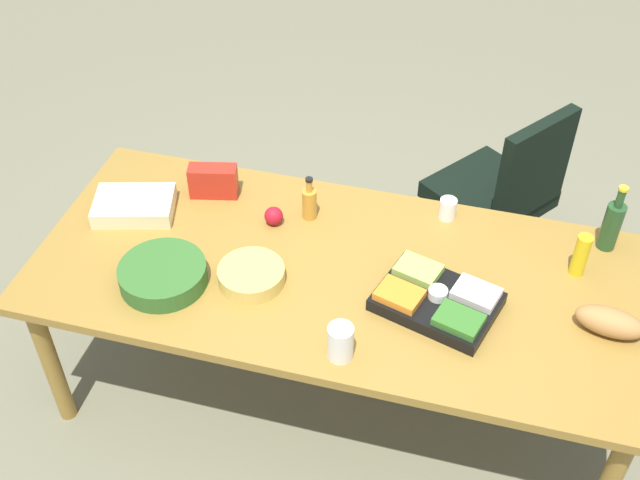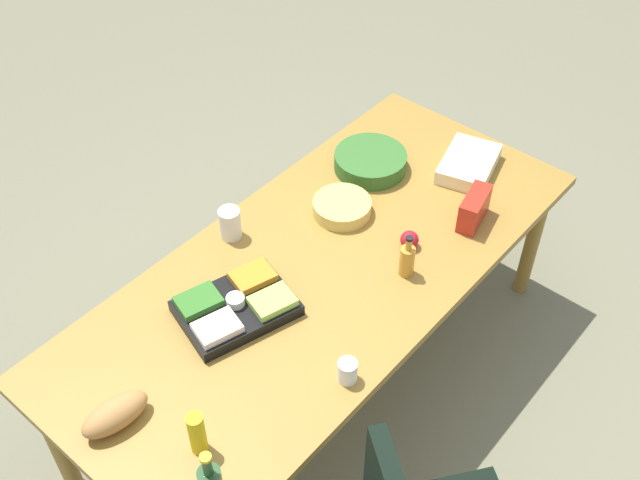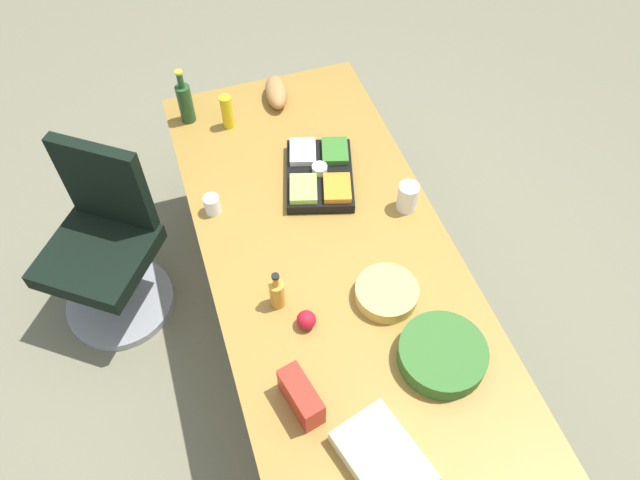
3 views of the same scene
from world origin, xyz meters
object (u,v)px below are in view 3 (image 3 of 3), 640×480
Objects in this scene: wine_bottle at (185,102)px; mayo_jar at (408,197)px; chip_bowl at (387,293)px; paper_cup at (212,205)px; mustard_bottle at (227,112)px; veggie_tray at (320,174)px; bread_loaf at (276,92)px; sheet_cake at (383,458)px; dressing_bottle at (277,293)px; office_chair at (107,256)px; chip_bag_red at (301,397)px; salad_bowl at (442,354)px; apple_red at (306,320)px; conference_table at (328,258)px.

wine_bottle reaches higher than mayo_jar.
chip_bowl is 0.86m from paper_cup.
mustard_bottle is 1.99× the size of paper_cup.
veggie_tray is 5.42× the size of paper_cup.
mustard_bottle is at bearing 39.31° from mayo_jar.
bread_loaf is 1.89m from sheet_cake.
dressing_bottle is at bearing 113.85° from mayo_jar.
chip_bag_red is at bearing -150.88° from office_chair.
chip_bag_red is at bearing 90.54° from salad_bowl.
office_chair is at bearing 42.86° from dressing_bottle.
mustard_bottle is 0.56m from paper_cup.
chip_bowl is (0.32, 0.09, -0.01)m from salad_bowl.
mustard_bottle is at bearing 17.13° from salad_bowl.
sheet_cake is (-1.44, -0.85, 0.39)m from office_chair.
apple_red is 0.74m from mayo_jar.
mayo_jar is at bearing -44.37° from chip_bag_red.
paper_cup is at bearing 94.10° from veggie_tray.
mayo_jar is (-0.88, -0.35, 0.02)m from bread_loaf.
apple_red is at bearing 157.99° from veggie_tray.
mustard_bottle is 1.50m from chip_bag_red.
chip_bag_red is at bearing -176.54° from wine_bottle.
paper_cup reaches higher than salad_bowl.
dressing_bottle is (-1.18, 0.33, 0.03)m from bread_loaf.
bread_loaf is at bearing 6.44° from salad_bowl.
conference_table is 0.34m from chip_bowl.
mustard_bottle is (0.33, -0.73, 0.45)m from office_chair.
veggie_tray is 2.44× the size of chip_bag_red.
dressing_bottle is (-0.30, 0.68, 0.01)m from mayo_jar.
apple_red is at bearing -20.59° from chip_bag_red.
conference_table is 9.33× the size of chip_bowl.
sheet_cake is at bearing 128.86° from salad_bowl.
veggie_tray is at bearing -32.09° from dressing_bottle.
apple_red is 0.34m from chip_bowl.
conference_table is 26.04× the size of paper_cup.
veggie_tray is 0.69m from chip_bowl.
chip_bag_red reaches higher than chip_bowl.
bread_loaf is at bearing -2.99° from conference_table.
wine_bottle is at bearing 9.15° from apple_red.
chip_bag_red is at bearing 158.41° from veggie_tray.
veggie_tray is at bearing -98.55° from office_chair.
wine_bottle is 1.18m from dressing_bottle.
paper_cup is (0.97, 0.65, 0.01)m from salad_bowl.
apple_red is 0.38× the size of dressing_bottle.
office_chair is 1.18m from bread_loaf.
apple_red is (-1.31, 0.25, -0.01)m from bread_loaf.
sheet_cake is at bearing 172.75° from conference_table.
sheet_cake reaches higher than chip_bowl.
chip_bag_red reaches higher than paper_cup.
bread_loaf is (0.99, -0.05, 0.12)m from conference_table.
mustard_bottle is at bearing 14.51° from conference_table.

